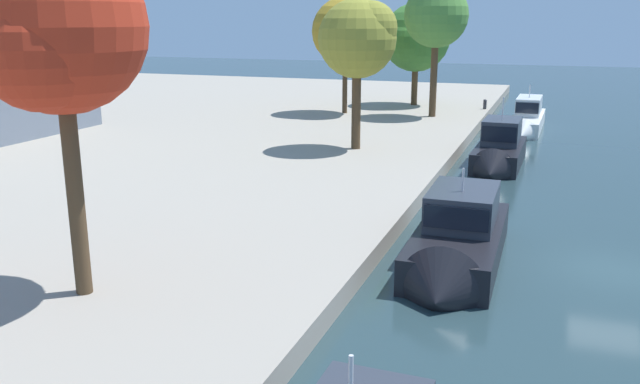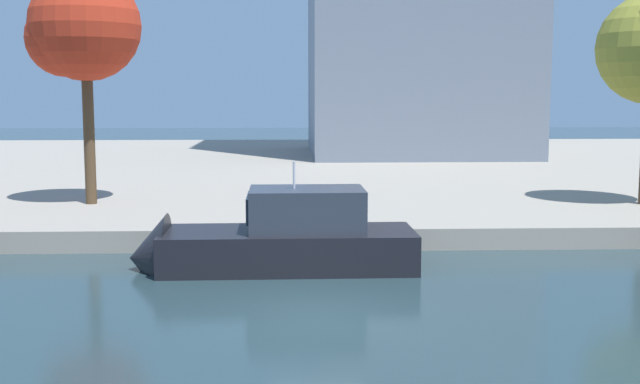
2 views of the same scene
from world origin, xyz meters
The scene contains 4 objects.
ground_plane centered at (0.00, 0.00, 0.00)m, with size 220.00×220.00×0.00m, color #23383D.
dock_promenade centered at (0.00, 35.48, 0.39)m, with size 120.00×55.00×0.79m, color gray.
motor_yacht_2 centered at (-1.31, 5.30, 0.72)m, with size 9.10×3.06×4.47m.
tree_2 centered at (-9.58, 15.12, 8.31)m, with size 4.89×4.74×10.05m.
Camera 2 is at (-0.73, -19.54, 5.59)m, focal length 44.30 mm.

